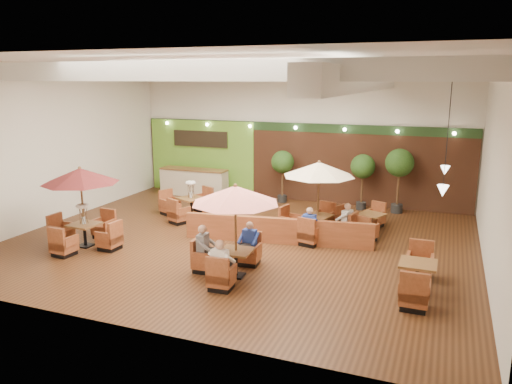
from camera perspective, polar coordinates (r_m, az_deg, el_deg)
The scene contains 17 objects.
room at distance 16.05m, azimuth 0.76°, elevation 7.98°, with size 14.04×14.00×5.52m.
service_counter at distance 21.92m, azimuth -7.11°, elevation 1.13°, with size 3.00×0.75×1.18m.
booth_divider at distance 15.43m, azimuth 2.44°, elevation -4.44°, with size 5.87×0.18×0.81m, color brown.
table_0 at distance 15.72m, azimuth -19.32°, elevation -0.04°, with size 2.41×2.41×2.47m.
table_1 at distance 12.54m, azimuth -2.59°, elevation -2.03°, with size 2.33×2.41×2.45m.
table_2 at distance 15.88m, azimuth 7.16°, elevation 0.82°, with size 2.53×2.53×2.49m.
table_3 at distance 18.52m, azimuth -7.40°, elevation -1.56°, with size 2.64×2.64×1.51m.
table_4 at distance 12.61m, azimuth 17.94°, elevation -9.32°, with size 0.85×2.51×0.95m.
table_5 at distance 16.90m, azimuth 12.17°, elevation -3.51°, with size 1.71×2.42×0.85m.
topiary_0 at distance 20.35m, azimuth 3.05°, elevation 3.21°, with size 0.92×0.92×2.14m.
topiary_1 at distance 19.59m, azimuth 12.10°, elevation 2.64°, with size 0.94×0.94×2.17m.
topiary_2 at distance 19.40m, azimuth 16.07°, elevation 2.94°, with size 1.06×1.06×2.45m.
diner_0 at distance 12.05m, azimuth -4.03°, elevation -7.70°, with size 0.41×0.34×0.81m.
diner_1 at distance 13.60m, azimuth -0.81°, elevation -5.36°, with size 0.37×0.31×0.75m.
diner_2 at distance 13.18m, azimuth -5.90°, elevation -5.92°, with size 0.34×0.41×0.81m.
diner_3 at distance 15.26m, azimuth 6.22°, elevation -3.41°, with size 0.39×0.33×0.74m.
diner_4 at distance 15.92m, azimuth 10.24°, elevation -2.86°, with size 0.38×0.41×0.74m.
Camera 1 is at (5.85, -13.77, 4.97)m, focal length 35.00 mm.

